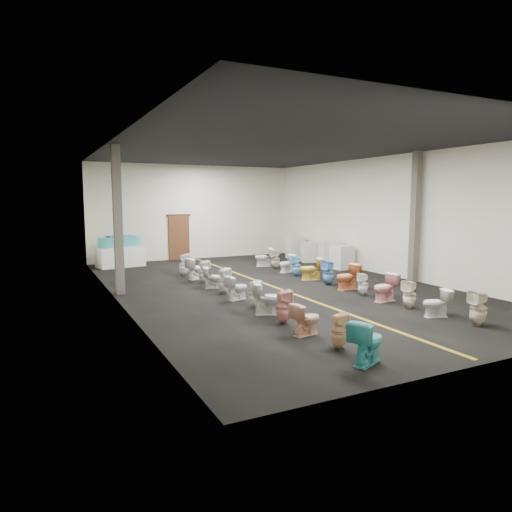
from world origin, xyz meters
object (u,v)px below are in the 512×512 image
object	(u,v)px
toilet_left_2	(306,319)
toilet_right_3	(385,288)
toilet_right_10	(276,259)
toilet_right_11	(264,257)
toilet_right_0	(478,308)
appliance_crate_b	(330,253)
bathtub	(120,242)
toilet_left_7	(224,281)
toilet_left_8	(214,278)
toilet_left_1	(339,330)
toilet_left_11	(184,265)
appliance_crate_c	(310,252)
toilet_left_4	(269,298)
display_table	(120,257)
toilet_left_9	(204,272)
toilet_right_2	(410,294)
toilet_right_7	(311,269)
toilet_left_3	(283,307)
toilet_right_1	(436,303)
toilet_left_5	(255,294)
toilet_left_0	(367,341)
toilet_right_5	(347,277)
toilet_right_6	(328,273)
toilet_right_8	(296,266)
toilet_left_6	(237,288)
toilet_right_9	(287,264)
appliance_crate_d	(295,247)
appliance_crate_a	(342,257)
toilet_left_10	(196,268)
toilet_right_4	(363,284)

from	to	relation	value
toilet_left_2	toilet_right_3	size ratio (longest dim) A/B	0.88
toilet_right_10	toilet_right_11	bearing A→B (deg)	-168.57
toilet_right_0	appliance_crate_b	bearing A→B (deg)	173.20
bathtub	toilet_left_7	xyz separation A→B (m)	(1.87, -7.16, -0.67)
bathtub	toilet_left_8	distance (m)	6.56
toilet_left_1	toilet_left_11	distance (m)	9.59
appliance_crate_c	toilet_left_4	distance (m)	9.92
display_table	toilet_left_2	distance (m)	12.06
toilet_left_9	toilet_right_2	xyz separation A→B (m)	(3.65, -5.88, -0.01)
toilet_right_2	toilet_left_7	bearing A→B (deg)	-150.00
appliance_crate_c	toilet_left_8	size ratio (longest dim) A/B	1.27
toilet_left_2	appliance_crate_c	bearing A→B (deg)	-44.64
toilet_left_7	toilet_left_11	xyz separation A→B (m)	(-0.08, 3.80, 0.02)
toilet_left_9	toilet_right_7	distance (m)	3.83
toilet_left_1	toilet_right_11	xyz separation A→B (m)	(3.65, 10.31, 0.04)
toilet_left_3	toilet_right_10	world-z (taller)	toilet_right_10
appliance_crate_c	toilet_right_1	distance (m)	10.13
appliance_crate_b	toilet_left_5	size ratio (longest dim) A/B	1.57
toilet_right_10	toilet_left_0	bearing A→B (deg)	-16.55
toilet_left_4	toilet_right_5	size ratio (longest dim) A/B	0.99
toilet_right_6	toilet_right_8	world-z (taller)	toilet_right_6
toilet_left_2	toilet_right_7	size ratio (longest dim) A/B	0.87
appliance_crate_c	toilet_right_11	size ratio (longest dim) A/B	1.13
toilet_right_5	toilet_left_3	bearing A→B (deg)	-61.22
toilet_left_0	toilet_left_2	distance (m)	1.92
toilet_left_6	toilet_right_9	xyz separation A→B (m)	(3.76, 3.64, -0.00)
toilet_left_8	toilet_right_2	bearing A→B (deg)	-127.44
toilet_left_0	toilet_left_11	world-z (taller)	toilet_left_11
toilet_right_3	toilet_right_8	bearing A→B (deg)	172.82
toilet_left_3	toilet_right_10	xyz separation A→B (m)	(3.86, 7.46, 0.00)
appliance_crate_c	toilet_right_0	world-z (taller)	appliance_crate_c
toilet_left_2	toilet_right_1	xyz separation A→B (m)	(3.68, -0.15, -0.00)
toilet_right_1	appliance_crate_d	bearing A→B (deg)	-176.83
display_table	toilet_right_2	size ratio (longest dim) A/B	2.50
appliance_crate_a	toilet_left_10	world-z (taller)	appliance_crate_a
appliance_crate_b	appliance_crate_c	distance (m)	1.57
toilet_right_4	toilet_left_9	bearing A→B (deg)	-117.26
toilet_right_4	toilet_right_7	distance (m)	2.93
toilet_left_11	toilet_right_8	world-z (taller)	toilet_left_11
appliance_crate_b	toilet_right_9	bearing A→B (deg)	-166.05
toilet_right_7	toilet_left_11	bearing A→B (deg)	-106.56
appliance_crate_d	toilet_left_8	xyz separation A→B (m)	(-6.26, -5.26, -0.19)
appliance_crate_a	toilet_left_11	world-z (taller)	appliance_crate_a
display_table	toilet_left_7	distance (m)	7.40
toilet_right_10	toilet_right_2	bearing A→B (deg)	2.65
toilet_right_1	toilet_right_8	distance (m)	6.68
toilet_right_8	toilet_right_11	xyz separation A→B (m)	(0.04, 2.75, 0.00)
appliance_crate_c	toilet_right_11	distance (m)	2.60
toilet_left_6	toilet_right_2	xyz separation A→B (m)	(3.68, -3.00, 0.03)
toilet_left_5	toilet_right_4	xyz separation A→B (m)	(3.56, -0.15, -0.01)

